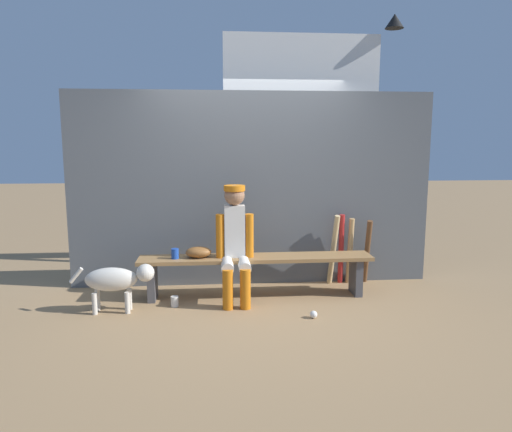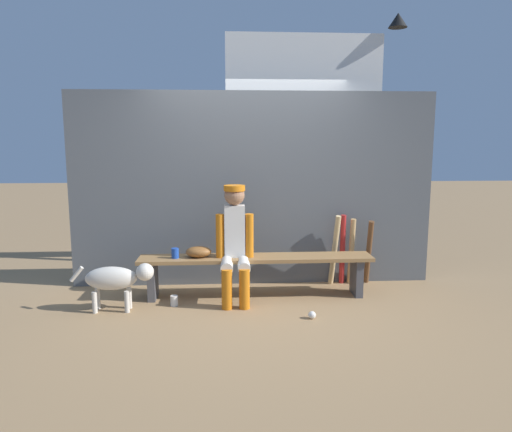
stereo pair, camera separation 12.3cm
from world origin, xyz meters
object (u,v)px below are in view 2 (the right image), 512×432
(bat_wood_natural, at_px, (334,250))
(cup_on_bench, at_px, (175,253))
(player_seated, at_px, (235,239))
(cup_on_ground, at_px, (174,301))
(dugout_bench, at_px, (256,265))
(baseball_glove, at_px, (199,252))
(bat_wood_tan, at_px, (351,251))
(bat_wood_dark, at_px, (369,252))
(baseball, at_px, (312,315))
(bat_aluminum_red, at_px, (342,249))
(scoreboard, at_px, (309,93))
(dog, at_px, (117,279))

(bat_wood_natural, distance_m, cup_on_bench, 1.87)
(player_seated, bearing_deg, cup_on_ground, -166.92)
(dugout_bench, distance_m, cup_on_ground, 0.96)
(baseball_glove, distance_m, bat_wood_natural, 1.62)
(bat_wood_tan, distance_m, bat_wood_dark, 0.20)
(baseball, bearing_deg, bat_aluminum_red, 63.19)
(scoreboard, bearing_deg, cup_on_bench, -142.87)
(player_seated, distance_m, bat_aluminum_red, 1.42)
(bat_aluminum_red, bearing_deg, cup_on_ground, -161.18)
(dugout_bench, height_order, bat_aluminum_red, bat_aluminum_red)
(bat_wood_tan, height_order, cup_on_ground, bat_wood_tan)
(baseball_glove, relative_size, bat_wood_tan, 0.35)
(bat_wood_natural, relative_size, dog, 1.03)
(bat_wood_dark, bearing_deg, baseball, -129.22)
(cup_on_bench, bearing_deg, dugout_bench, 1.74)
(baseball, xyz_separation_m, cup_on_ground, (-1.38, 0.45, 0.02))
(player_seated, xyz_separation_m, baseball_glove, (-0.40, 0.11, -0.16))
(bat_aluminum_red, xyz_separation_m, bat_wood_dark, (0.31, -0.05, -0.03))
(bat_wood_tan, bearing_deg, baseball, -121.22)
(bat_wood_natural, bearing_deg, bat_wood_tan, 15.85)
(bat_wood_natural, height_order, scoreboard, scoreboard)
(dog, bearing_deg, cup_on_ground, 10.40)
(player_seated, distance_m, bat_wood_dark, 1.69)
(player_seated, height_order, cup_on_ground, player_seated)
(player_seated, bearing_deg, bat_wood_natural, 20.45)
(baseball_glove, bearing_deg, cup_on_ground, -134.20)
(dugout_bench, relative_size, bat_wood_tan, 3.20)
(bat_aluminum_red, bearing_deg, bat_wood_dark, -8.97)
(bat_wood_natural, height_order, bat_wood_dark, bat_wood_natural)
(bat_wood_tan, xyz_separation_m, baseball, (-0.67, -1.10, -0.36))
(cup_on_bench, bearing_deg, bat_wood_dark, 9.71)
(baseball_glove, distance_m, dog, 0.90)
(bat_wood_natural, relative_size, scoreboard, 0.26)
(baseball_glove, xyz_separation_m, cup_on_bench, (-0.25, -0.03, -0.01))
(bat_aluminum_red, height_order, dog, bat_aluminum_red)
(baseball_glove, bearing_deg, baseball, -31.89)
(bat_wood_natural, height_order, baseball, bat_wood_natural)
(cup_on_ground, bearing_deg, bat_wood_tan, 17.70)
(baseball, height_order, cup_on_bench, cup_on_bench)
(dugout_bench, xyz_separation_m, baseball, (0.50, -0.70, -0.32))
(baseball, distance_m, cup_on_bench, 1.61)
(player_seated, xyz_separation_m, bat_wood_natural, (1.18, 0.44, -0.24))
(cup_on_bench, height_order, scoreboard, scoreboard)
(baseball_glove, bearing_deg, bat_wood_natural, 12.00)
(baseball_glove, height_order, bat_wood_tan, bat_wood_tan)
(bat_wood_natural, distance_m, dog, 2.49)
(baseball_glove, height_order, dog, baseball_glove)
(baseball, distance_m, cup_on_ground, 1.45)
(cup_on_bench, relative_size, scoreboard, 0.03)
(baseball_glove, distance_m, bat_wood_tan, 1.85)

